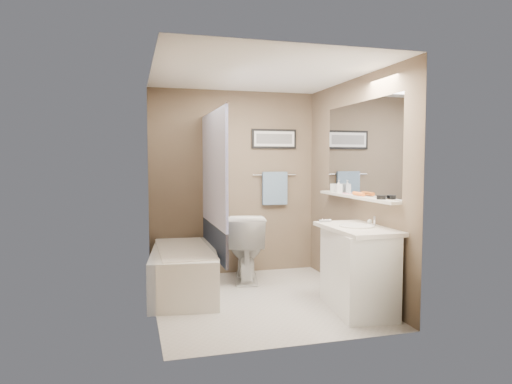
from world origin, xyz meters
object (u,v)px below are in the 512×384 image
object	(u,v)px
glass_jar	(333,188)
candle_bowl_near	(381,197)
toilet	(245,247)
vanity	(358,270)
hair_brush_front	(359,194)
bathtub	(184,271)
soap_bottle	(339,186)

from	to	relation	value
glass_jar	candle_bowl_near	bearing A→B (deg)	-90.00
toilet	vanity	xyz separation A→B (m)	(0.80, -1.41, -0.02)
toilet	vanity	size ratio (longest dim) A/B	0.93
toilet	hair_brush_front	world-z (taller)	hair_brush_front
toilet	bathtub	bearing A→B (deg)	36.61
vanity	hair_brush_front	distance (m)	0.84
glass_jar	soap_bottle	world-z (taller)	soap_bottle
toilet	hair_brush_front	xyz separation A→B (m)	(0.98, -1.06, 0.72)
vanity	glass_jar	distance (m)	1.26
vanity	soap_bottle	size ratio (longest dim) A/B	6.04
candle_bowl_near	hair_brush_front	size ratio (longest dim) A/B	0.41
soap_bottle	vanity	bearing A→B (deg)	-102.43
bathtub	glass_jar	world-z (taller)	glass_jar
hair_brush_front	glass_jar	xyz separation A→B (m)	(0.00, 0.63, 0.03)
bathtub	toilet	distance (m)	0.89
glass_jar	vanity	bearing A→B (deg)	-100.68
candle_bowl_near	glass_jar	distance (m)	1.08
candle_bowl_near	glass_jar	bearing A→B (deg)	90.00
bathtub	candle_bowl_near	world-z (taller)	candle_bowl_near
glass_jar	hair_brush_front	bearing A→B (deg)	-90.00
toilet	candle_bowl_near	bearing A→B (deg)	135.79
vanity	candle_bowl_near	xyz separation A→B (m)	(0.19, -0.10, 0.73)
toilet	soap_bottle	bearing A→B (deg)	162.68
toilet	soap_bottle	size ratio (longest dim) A/B	5.64
bathtub	soap_bottle	world-z (taller)	soap_bottle
bathtub	glass_jar	bearing A→B (deg)	4.58
candle_bowl_near	vanity	bearing A→B (deg)	151.12
hair_brush_front	glass_jar	size ratio (longest dim) A/B	2.20
vanity	bathtub	bearing A→B (deg)	153.28
bathtub	vanity	distance (m)	1.92
toilet	glass_jar	distance (m)	1.31
soap_bottle	glass_jar	bearing A→B (deg)	90.00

